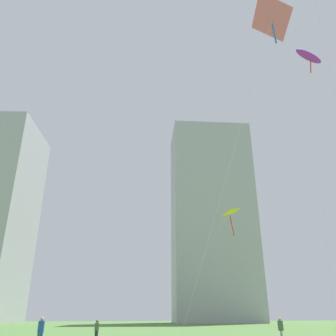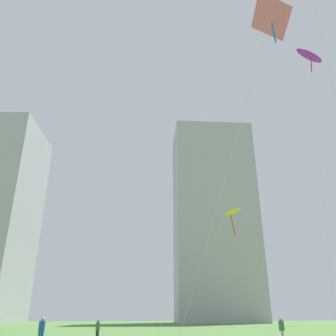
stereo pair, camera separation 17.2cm
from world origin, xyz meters
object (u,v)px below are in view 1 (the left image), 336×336
Objects in this scene: kite_flying_0 at (309,57)px; distant_highrise_1 at (212,219)px; person_standing_1 at (41,330)px; kite_flying_6 at (231,214)px; person_standing_2 at (281,328)px; person_standing_0 at (97,329)px; kite_flying_4 at (272,19)px.

distant_highrise_1 reaches higher than kite_flying_0.
person_standing_1 is 19.57m from kite_flying_6.
person_standing_1 is at bearing -164.79° from kite_flying_6.
kite_flying_6 is (16.14, 4.39, 10.16)m from person_standing_1.
person_standing_2 is 23.56m from kite_flying_0.
kite_flying_0 is (17.06, -9.95, 22.97)m from person_standing_0.
person_standing_0 is 0.08× the size of kite_flying_4.
person_standing_2 is (13.65, -5.34, 0.12)m from person_standing_0.
person_standing_1 is 1.02× the size of person_standing_2.
person_standing_0 is at bearing -108.51° from distant_highrise_1.
kite_flying_0 is (3.41, -4.61, 22.85)m from person_standing_2.
kite_flying_0 is at bearing 40.79° from kite_flying_4.
person_standing_1 is (-3.89, -4.95, 0.14)m from person_standing_0.
person_standing_1 is at bearing -83.78° from person_standing_0.
person_standing_2 reaches higher than person_standing_0.
person_standing_2 is at bearing 126.48° from kite_flying_0.
kite_flying_6 is (12.24, -0.56, 10.30)m from person_standing_0.
kite_flying_0 is 1.19× the size of kite_flying_4.
kite_flying_4 is at bearing -170.78° from person_standing_2.
person_standing_2 is at bearing 23.04° from person_standing_0.
kite_flying_0 is at bearing -95.09° from distant_highrise_1.
kite_flying_0 is 16.49m from kite_flying_6.
kite_flying_4 reaches higher than person_standing_0.
kite_flying_6 is (-1.41, 4.78, 10.18)m from person_standing_2.
distant_highrise_1 is (36.88, 72.70, 29.95)m from person_standing_0.
person_standing_1 reaches higher than person_standing_2.
person_standing_2 is (17.55, -0.39, -0.02)m from person_standing_1.
person_standing_0 is 0.07× the size of kite_flying_0.
person_standing_2 is at bearing 68.89° from kite_flying_4.
kite_flying_6 reaches higher than person_standing_2.
distant_highrise_1 reaches higher than person_standing_0.
person_standing_2 is 86.72m from distant_highrise_1.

